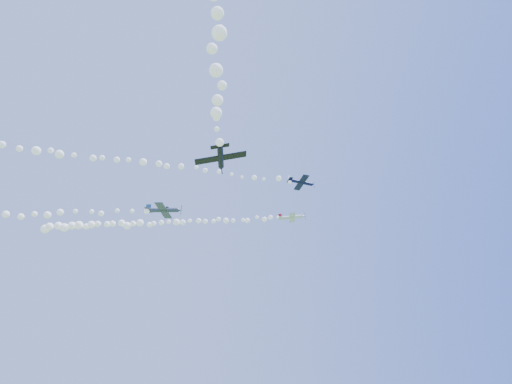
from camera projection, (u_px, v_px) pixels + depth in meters
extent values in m
cylinder|color=white|center=(291.00, 217.00, 115.25)|extent=(6.25, 3.33, 1.32)
cone|color=white|center=(304.00, 216.00, 115.11)|extent=(1.07, 1.09, 0.90)
cone|color=#A8131E|center=(306.00, 216.00, 115.09)|extent=(0.43, 0.40, 0.32)
cube|color=black|center=(305.00, 216.00, 115.09)|extent=(0.28, 0.31, 2.02)
cube|color=white|center=(292.00, 218.00, 115.19)|extent=(3.82, 7.96, 1.02)
cube|color=white|center=(280.00, 218.00, 115.39)|extent=(1.67, 2.90, 0.41)
cube|color=#A8131E|center=(280.00, 216.00, 115.62)|extent=(1.11, 0.49, 1.34)
sphere|color=black|center=(294.00, 216.00, 115.37)|extent=(1.02, 1.01, 0.88)
cylinder|color=#0E103E|center=(300.00, 182.00, 92.88)|extent=(5.40, 0.98, 1.19)
cone|color=#0E103E|center=(313.00, 185.00, 93.38)|extent=(0.71, 0.74, 0.76)
cone|color=white|center=(315.00, 185.00, 93.45)|extent=(0.30, 0.26, 0.27)
cube|color=black|center=(314.00, 185.00, 93.43)|extent=(0.19, 0.17, 1.69)
cube|color=#0E103E|center=(301.00, 183.00, 92.86)|extent=(1.50, 6.60, 0.38)
cube|color=#0E103E|center=(290.00, 180.00, 92.48)|extent=(0.81, 2.33, 0.18)
cube|color=white|center=(290.00, 178.00, 92.72)|extent=(0.93, 0.12, 1.13)
sphere|color=black|center=(304.00, 181.00, 93.18)|extent=(0.71, 0.67, 0.70)
cylinder|color=#393E53|center=(162.00, 210.00, 89.80)|extent=(6.65, 3.00, 1.10)
cone|color=#393E53|center=(179.00, 210.00, 89.56)|extent=(1.04, 1.10, 0.91)
cone|color=navy|center=(182.00, 210.00, 89.53)|extent=(0.42, 0.40, 0.32)
cube|color=black|center=(181.00, 210.00, 89.54)|extent=(0.13, 0.25, 2.12)
cube|color=#393E53|center=(164.00, 211.00, 89.73)|extent=(3.92, 8.37, 0.50)
cube|color=#393E53|center=(148.00, 210.00, 90.03)|extent=(1.72, 3.04, 0.22)
cube|color=navy|center=(148.00, 207.00, 90.30)|extent=(1.06, 0.45, 1.36)
sphere|color=black|center=(167.00, 208.00, 89.92)|extent=(1.01, 1.03, 0.85)
cylinder|color=black|center=(221.00, 156.00, 58.00)|extent=(1.08, 5.82, 1.13)
cone|color=black|center=(221.00, 167.00, 60.83)|extent=(0.81, 0.75, 0.81)
cone|color=gold|center=(221.00, 169.00, 61.22)|extent=(0.28, 0.31, 0.29)
cube|color=black|center=(221.00, 168.00, 61.12)|extent=(0.55, 0.10, 1.81)
cube|color=black|center=(221.00, 158.00, 58.17)|extent=(7.09, 2.70, 1.76)
cube|color=black|center=(220.00, 146.00, 55.67)|extent=(2.55, 1.25, 0.67)
cube|color=gold|center=(219.00, 143.00, 55.81)|extent=(0.50, 0.93, 1.19)
sphere|color=black|center=(220.00, 157.00, 58.89)|extent=(0.94, 0.82, 0.86)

